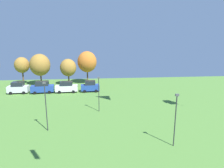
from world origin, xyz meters
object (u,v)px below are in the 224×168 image
object	(u,v)px
parked_car_second_from_left	(42,87)
light_post_2	(175,117)
treeline_tree_4	(87,62)
treeline_tree_1	(22,65)
treeline_tree_2	(40,65)
light_post_1	(99,92)
parked_car_third_from_left	(67,87)
light_post_0	(46,104)
treeline_tree_3	(68,68)
parked_car_leftmost	(18,88)
parked_car_rightmost_in_row	(90,86)

from	to	relation	value
parked_car_second_from_left	light_post_2	xyz separation A→B (m)	(19.45, -23.65, 2.10)
treeline_tree_4	treeline_tree_1	bearing A→B (deg)	178.60
treeline_tree_1	treeline_tree_4	world-z (taller)	treeline_tree_4
light_post_2	treeline_tree_1	world-z (taller)	treeline_tree_1
light_post_2	treeline_tree_2	world-z (taller)	treeline_tree_2
light_post_1	parked_car_third_from_left	bearing A→B (deg)	118.44
light_post_0	treeline_tree_1	bearing A→B (deg)	113.21
parked_car_second_from_left	treeline_tree_2	distance (m)	8.92
parked_car_second_from_left	treeline_tree_3	world-z (taller)	treeline_tree_3
parked_car_third_from_left	light_post_1	size ratio (longest dim) A/B	0.85
light_post_1	treeline_tree_3	size ratio (longest dim) A/B	0.86
parked_car_third_from_left	light_post_1	world-z (taller)	light_post_1
parked_car_leftmost	parked_car_rightmost_in_row	world-z (taller)	parked_car_leftmost
light_post_0	treeline_tree_3	bearing A→B (deg)	90.39
parked_car_rightmost_in_row	parked_car_second_from_left	bearing A→B (deg)	178.33
treeline_tree_3	treeline_tree_4	size ratio (longest dim) A/B	0.79
light_post_0	treeline_tree_1	distance (m)	29.80
parked_car_second_from_left	parked_car_third_from_left	xyz separation A→B (m)	(5.09, -0.03, -0.07)
light_post_2	treeline_tree_2	size ratio (longest dim) A/B	0.76
parked_car_leftmost	treeline_tree_4	xyz separation A→B (m)	(14.52, 8.24, 4.41)
light_post_1	parked_car_rightmost_in_row	bearing A→B (deg)	97.03
light_post_0	treeline_tree_2	size ratio (longest dim) A/B	0.82
parked_car_leftmost	treeline_tree_4	world-z (taller)	treeline_tree_4
parked_car_third_from_left	light_post_0	world-z (taller)	light_post_0
parked_car_third_from_left	treeline_tree_1	distance (m)	15.30
treeline_tree_1	treeline_tree_4	size ratio (longest dim) A/B	0.83
light_post_1	treeline_tree_2	world-z (taller)	treeline_tree_2
parked_car_second_from_left	light_post_0	size ratio (longest dim) A/B	0.77
light_post_1	light_post_2	size ratio (longest dim) A/B	0.95
parked_car_leftmost	treeline_tree_3	xyz separation A→B (m)	(9.85, 7.01, 3.15)
parked_car_rightmost_in_row	treeline_tree_4	bearing A→B (deg)	92.76
parked_car_second_from_left	treeline_tree_2	xyz separation A→B (m)	(-2.13, 7.78, 3.81)
parked_car_third_from_left	light_post_2	distance (m)	27.73
light_post_0	light_post_2	world-z (taller)	light_post_0
parked_car_leftmost	parked_car_third_from_left	size ratio (longest dim) A/B	0.89
parked_car_second_from_left	parked_car_rightmost_in_row	distance (m)	10.18
treeline_tree_3	treeline_tree_4	xyz separation A→B (m)	(4.67, 1.22, 1.26)
light_post_2	treeline_tree_3	xyz separation A→B (m)	(-14.68, 30.88, 1.01)
parked_car_second_from_left	parked_car_rightmost_in_row	bearing A→B (deg)	-4.22
light_post_2	treeline_tree_4	xyz separation A→B (m)	(-10.02, 32.10, 2.28)
treeline_tree_1	treeline_tree_3	xyz separation A→B (m)	(11.56, -1.62, -0.56)
parked_car_rightmost_in_row	treeline_tree_3	world-z (taller)	treeline_tree_3
parked_car_leftmost	parked_car_third_from_left	distance (m)	10.18
treeline_tree_1	parked_car_third_from_left	bearing A→B (deg)	-36.76
parked_car_rightmost_in_row	light_post_2	world-z (taller)	light_post_2
treeline_tree_1	treeline_tree_3	distance (m)	11.68
parked_car_leftmost	treeline_tree_1	xyz separation A→B (m)	(-1.71, 8.63, 3.71)
treeline_tree_2	treeline_tree_3	size ratio (longest dim) A/B	1.19
light_post_2	treeline_tree_2	xyz separation A→B (m)	(-21.57, 31.42, 1.71)
parked_car_third_from_left	light_post_2	world-z (taller)	light_post_2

